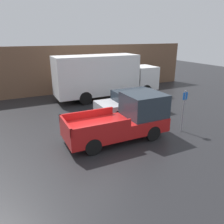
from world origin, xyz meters
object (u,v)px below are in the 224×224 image
object	(u,v)px
pickup_truck	(125,119)
car	(132,102)
delivery_truck	(104,76)
parking_sign	(184,109)
newspaper_box	(75,88)

from	to	relation	value
pickup_truck	car	bearing A→B (deg)	53.87
pickup_truck	delivery_truck	bearing A→B (deg)	74.09
delivery_truck	parking_sign	size ratio (longest dim) A/B	3.81
pickup_truck	newspaper_box	size ratio (longest dim) A/B	5.29
pickup_truck	parking_sign	distance (m)	3.27
car	delivery_truck	distance (m)	4.43
car	parking_sign	world-z (taller)	parking_sign
pickup_truck	newspaper_box	distance (m)	10.19
car	parking_sign	xyz separation A→B (m)	(0.94, -3.75, 0.51)
pickup_truck	parking_sign	xyz separation A→B (m)	(3.18, -0.68, 0.28)
delivery_truck	parking_sign	bearing A→B (deg)	-82.31
car	newspaper_box	size ratio (longest dim) A/B	4.90
car	parking_sign	size ratio (longest dim) A/B	2.08
pickup_truck	delivery_truck	distance (m)	7.70
car	delivery_truck	world-z (taller)	delivery_truck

